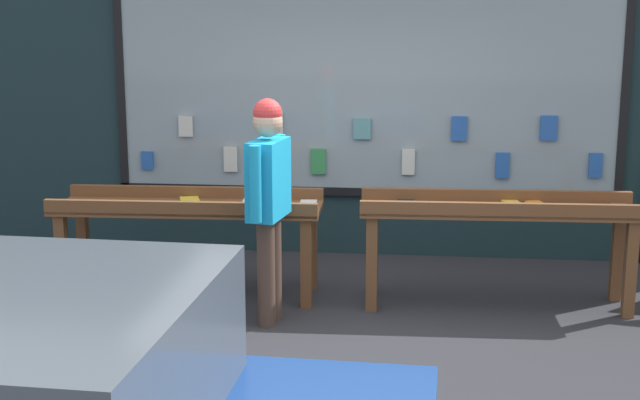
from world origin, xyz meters
name	(u,v)px	position (x,y,z in m)	size (l,w,h in m)	color
ground_plane	(331,334)	(0.00, 0.00, 0.00)	(40.00, 40.00, 0.00)	#2D2D33
shopfront_facade	(360,68)	(0.04, 2.39, 1.86)	(8.09, 0.29, 3.77)	#192D33
display_table_left	(189,215)	(-1.30, 0.82, 0.71)	(2.29, 0.77, 0.89)	brown
display_table_right	(498,219)	(1.30, 0.82, 0.74)	(2.28, 0.66, 0.93)	brown
person_browsing	(269,192)	(-0.50, 0.21, 1.05)	(0.29, 0.68, 1.77)	#4C382D
small_dog	(205,289)	(-0.99, 0.06, 0.31)	(0.31, 0.51, 0.44)	#99724C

